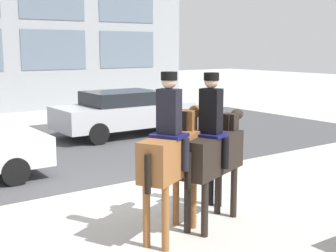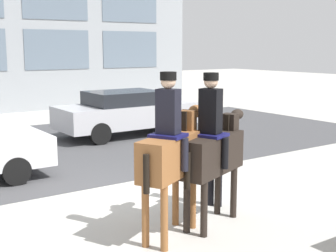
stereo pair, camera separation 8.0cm
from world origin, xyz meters
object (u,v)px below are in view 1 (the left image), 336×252
(street_car_far_lane, at_px, (124,112))
(mounted_horse_companion, at_px, (213,149))
(pedestrian_bystander, at_px, (215,150))
(mounted_horse_lead, at_px, (172,151))

(street_car_far_lane, bearing_deg, mounted_horse_companion, -109.70)
(mounted_horse_companion, distance_m, street_car_far_lane, 8.19)
(pedestrian_bystander, bearing_deg, mounted_horse_companion, 21.32)
(mounted_horse_companion, xyz_separation_m, street_car_far_lane, (2.75, 7.69, -0.48))
(pedestrian_bystander, bearing_deg, mounted_horse_lead, -0.36)
(mounted_horse_lead, distance_m, street_car_far_lane, 8.54)
(mounted_horse_lead, height_order, street_car_far_lane, mounted_horse_lead)
(mounted_horse_lead, bearing_deg, street_car_far_lane, 37.19)
(mounted_horse_companion, bearing_deg, street_car_far_lane, 48.99)
(mounted_horse_lead, height_order, mounted_horse_companion, mounted_horse_lead)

